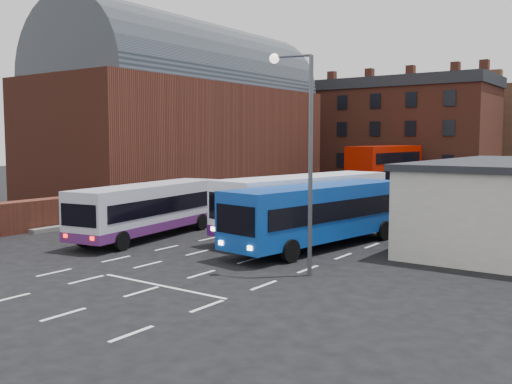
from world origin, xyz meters
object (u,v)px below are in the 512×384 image
Objects in this scene: bus_blue at (318,211)px; street_lamp at (303,142)px; bus_red_double at (386,169)px; bus_white_outbound at (149,206)px; bus_white_inbound at (306,200)px.

street_lamp is (2.31, -5.41, 3.39)m from bus_blue.
street_lamp reaches higher than bus_red_double.
bus_white_outbound is at bearing 166.41° from street_lamp.
bus_red_double is (-5.16, 23.72, 0.56)m from bus_white_inbound.
bus_red_double reaches higher than bus_blue.
bus_red_double is at bearing 78.48° from bus_white_outbound.
bus_white_inbound is at bearing -41.83° from bus_blue.
bus_white_outbound is at bearing 87.71° from bus_red_double.
bus_white_inbound reaches higher than bus_blue.
bus_white_inbound is 1.05× the size of bus_red_double.
street_lamp is at bearing -22.29° from bus_white_outbound.
bus_white_outbound is 1.25× the size of street_lamp.
street_lamp is at bearing 121.63° from bus_blue.
bus_red_double is 33.61m from street_lamp.
bus_blue is 27.67m from bus_red_double.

